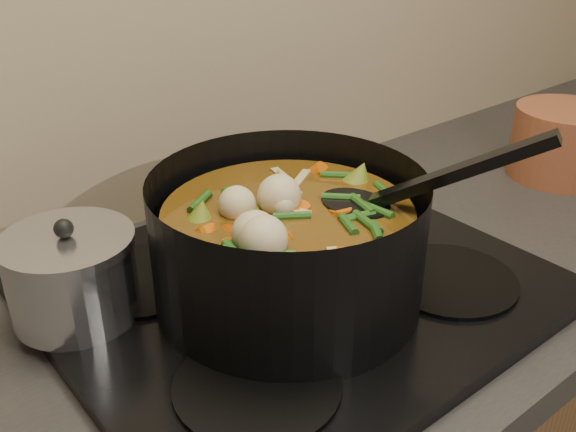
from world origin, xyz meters
TOP-DOWN VIEW (x-y plane):
  - stovetop at (0.00, 1.93)m, footprint 0.62×0.54m
  - stockpot at (-0.03, 1.91)m, footprint 0.42×0.44m
  - saucepan at (-0.25, 2.05)m, footprint 0.16×0.16m
  - terracotta_crock at (0.64, 1.92)m, footprint 0.24×0.24m

SIDE VIEW (x-z plane):
  - stovetop at x=0.00m, z-range 0.91..0.93m
  - terracotta_crock at x=0.64m, z-range 0.91..1.04m
  - saucepan at x=-0.25m, z-range 0.92..1.05m
  - stockpot at x=-0.03m, z-range 0.88..1.13m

